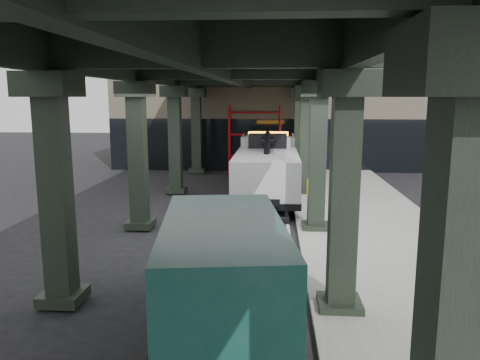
% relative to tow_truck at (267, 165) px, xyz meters
% --- Properties ---
extents(ground, '(90.00, 90.00, 0.00)m').
position_rel_tow_truck_xyz_m(ground, '(-0.88, -7.56, -1.45)').
color(ground, black).
rests_on(ground, ground).
extents(sidewalk, '(5.00, 40.00, 0.15)m').
position_rel_tow_truck_xyz_m(sidewalk, '(3.62, -5.56, -1.38)').
color(sidewalk, gray).
rests_on(sidewalk, ground).
extents(lane_stripe, '(0.12, 38.00, 0.01)m').
position_rel_tow_truck_xyz_m(lane_stripe, '(0.82, -5.56, -1.45)').
color(lane_stripe, silver).
rests_on(lane_stripe, ground).
extents(viaduct, '(7.40, 32.00, 6.40)m').
position_rel_tow_truck_xyz_m(viaduct, '(-1.28, -5.56, 4.01)').
color(viaduct, black).
rests_on(viaduct, ground).
extents(building, '(22.00, 10.00, 8.00)m').
position_rel_tow_truck_xyz_m(building, '(1.12, 12.44, 2.55)').
color(building, '#C6B793').
rests_on(building, ground).
extents(scaffolding, '(3.08, 0.88, 4.00)m').
position_rel_tow_truck_xyz_m(scaffolding, '(-0.88, 7.08, 0.65)').
color(scaffolding, '#AB0D11').
rests_on(scaffolding, ground).
extents(tow_truck, '(2.80, 9.13, 2.98)m').
position_rel_tow_truck_xyz_m(tow_truck, '(0.00, 0.00, 0.00)').
color(tow_truck, black).
rests_on(tow_truck, ground).
extents(towed_van, '(2.95, 5.99, 2.34)m').
position_rel_tow_truck_xyz_m(towed_van, '(-0.63, -12.63, -0.20)').
color(towed_van, '#13463E').
rests_on(towed_van, ground).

